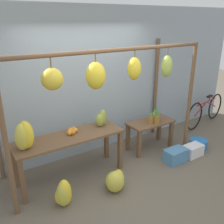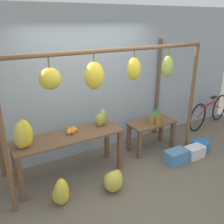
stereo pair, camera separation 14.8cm
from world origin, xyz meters
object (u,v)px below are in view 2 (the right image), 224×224
Objects in this scene: fruit_crate_white at (176,157)px; banana_pile_ground_right at (114,181)px; banana_pile_ground_left at (61,193)px; papaya_pile at (101,119)px; orange_pile at (72,130)px; parked_bicycle at (209,112)px; banana_pile_on_table at (23,134)px; pineapple_cluster at (156,117)px; fruit_crate_purple at (195,152)px; blue_bucket at (200,145)px.

banana_pile_ground_right is at bearing -177.28° from fruit_crate_white.
papaya_pile is (1.04, 0.67, 0.71)m from banana_pile_ground_left.
orange_pile is 0.12× the size of parked_bicycle.
banana_pile_on_table is 4.59m from parked_bicycle.
banana_pile_on_table is 2.76m from fruit_crate_white.
banana_pile_ground_right is at bearing -7.09° from banana_pile_ground_left.
pineapple_cluster is 2.05m from parked_bicycle.
fruit_crate_purple is (2.23, -0.73, -0.70)m from orange_pile.
banana_pile_ground_right is at bearing -154.02° from pineapple_cluster.
papaya_pile is at bearing 163.56° from blue_bucket.
banana_pile_ground_left is 1.50× the size of papaya_pile.
fruit_crate_white is 1.19× the size of blue_bucket.
parked_bicycle reaches higher than fruit_crate_white.
fruit_crate_white is at bearing -155.62° from parked_bicycle.
pineapple_cluster is 1.12× the size of papaya_pile.
papaya_pile is (0.21, 0.78, 0.74)m from banana_pile_ground_right.
pineapple_cluster is 1.65m from banana_pile_ground_right.
fruit_crate_purple is (3.01, -0.61, -0.87)m from banana_pile_on_table.
banana_pile_ground_left is (-0.46, -0.66, -0.62)m from orange_pile.
papaya_pile reaches higher than pineapple_cluster.
banana_pile_ground_left is 4.31m from parked_bicycle.
orange_pile is 3.78m from parked_bicycle.
orange_pile reaches higher than banana_pile_ground_right.
banana_pile_ground_left is 1.12× the size of fruit_crate_purple.
blue_bucket is at bearing 24.22° from fruit_crate_purple.
banana_pile_on_table is 3.50m from blue_bucket.
pineapple_cluster is at bearing 0.73° from banana_pile_on_table.
fruit_crate_white is at bearing 2.72° from banana_pile_ground_right.
banana_pile_ground_right is at bearing -105.22° from papaya_pile.
banana_pile_ground_right is (0.36, -0.76, -0.65)m from orange_pile.
banana_pile_ground_right reaches higher than blue_bucket.
papaya_pile is at bearing 155.80° from fruit_crate_purple.
blue_bucket is 0.38m from fruit_crate_purple.
pineapple_cluster reaches higher than banana_pile_ground_left.
fruit_crate_white is 0.81m from blue_bucket.
parked_bicycle is at bearing 11.57° from banana_pile_ground_left.
parked_bicycle is (2.00, 0.29, -0.36)m from pineapple_cluster.
banana_pile_on_table is at bearing -179.27° from pineapple_cluster.
fruit_crate_white is 1.48× the size of papaya_pile.
blue_bucket is 0.93× the size of fruit_crate_purple.
blue_bucket is at bearing -12.61° from orange_pile.
banana_pile_on_table reaches higher than pineapple_cluster.
papaya_pile is (-1.18, 0.10, 0.18)m from pineapple_cluster.
banana_pile_ground_left is at bearing 179.09° from fruit_crate_white.
orange_pile is 2.73m from blue_bucket.
fruit_crate_white is at bearing -0.91° from banana_pile_ground_left.
orange_pile is at bearing -176.87° from parked_bicycle.
fruit_crate_white is 0.24× the size of parked_bicycle.
fruit_crate_purple is at bearing -155.78° from blue_bucket.
papaya_pile reaches higher than banana_pile_ground_right.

